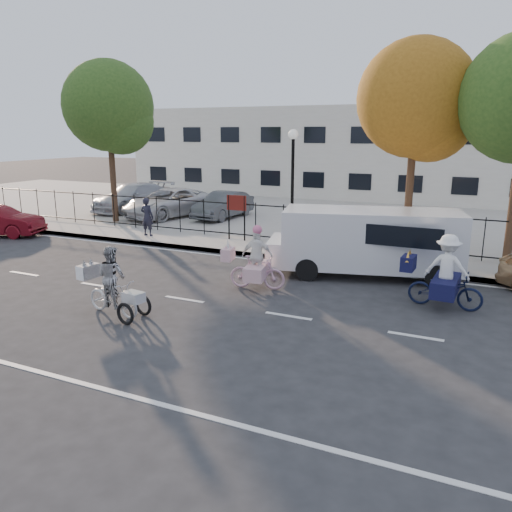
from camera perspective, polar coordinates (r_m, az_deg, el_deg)
The scene contains 19 objects.
ground at distance 13.62m, azimuth -8.18°, elevation -4.94°, with size 120.00×120.00×0.00m, color #333334.
road_markings at distance 13.61m, azimuth -8.18°, elevation -4.92°, with size 60.00×9.52×0.01m, color silver, non-canonical shape.
curb at distance 17.86m, azimuth 0.57°, elevation 0.03°, with size 60.00×0.10×0.15m, color #A8A399.
sidewalk at distance 18.80m, azimuth 1.88°, elevation 0.74°, with size 60.00×2.20×0.15m, color #A8A399.
parking_lot at distance 27.07m, azimuth 9.23°, elevation 4.66°, with size 60.00×15.60×0.15m, color #A8A399.
iron_fence at distance 19.63m, azimuth 3.14°, elevation 3.75°, with size 58.00×0.06×1.50m, color black, non-canonical shape.
building at distance 36.49m, azimuth 13.75°, elevation 11.44°, with size 34.00×10.00×6.00m, color silver.
lamppost at distance 18.81m, azimuth 4.22°, elevation 10.08°, with size 0.36×0.36×4.33m.
street_sign at distance 19.93m, azimuth -2.24°, elevation 5.42°, with size 0.85×0.06×1.80m.
zebra_trike at distance 12.70m, azimuth -16.06°, elevation -3.57°, with size 2.03×0.94×1.73m.
unicorn_bike at distance 14.22m, azimuth 0.02°, elevation -1.08°, with size 1.88×1.33×1.86m.
bull_bike at distance 13.54m, azimuth 20.78°, elevation -2.45°, with size 2.06×1.42×1.91m.
white_van at distance 15.80m, azimuth 12.62°, elevation 1.83°, with size 6.20×3.19×2.07m.
pedestrian at distance 21.33m, azimuth -12.33°, elevation 4.42°, with size 0.59×0.39×1.61m, color black.
lot_car_a at distance 28.60m, azimuth -13.89°, elevation 6.56°, with size 2.05×5.05×1.47m, color #B0B3B9.
lot_car_b at distance 26.05m, azimuth -9.86°, elevation 6.03°, with size 2.37×5.14×1.43m, color silver.
lot_car_c at distance 25.29m, azimuth -3.77°, elevation 5.83°, with size 1.39×3.98×1.31m, color #45494C.
tree_west at distance 24.95m, azimuth -16.17°, elevation 15.68°, with size 4.17×4.17×7.64m.
tree_mid at distance 19.20m, azimuth 18.24°, elevation 16.11°, with size 4.14×4.14×7.59m.
Camera 1 is at (7.07, -10.78, 4.39)m, focal length 35.00 mm.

